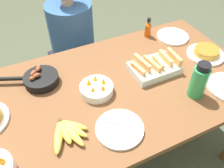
# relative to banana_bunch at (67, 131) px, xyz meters

# --- Properties ---
(ground_plane) EXTENTS (14.00, 14.00, 0.00)m
(ground_plane) POSITION_rel_banana_bunch_xyz_m (0.33, 0.19, -0.80)
(ground_plane) COLOR #474C38
(dining_table) EXTENTS (1.72, 0.93, 0.78)m
(dining_table) POSITION_rel_banana_bunch_xyz_m (0.33, 0.19, -0.12)
(dining_table) COLOR brown
(dining_table) RESTS_ON ground_plane
(banana_bunch) EXTENTS (0.20, 0.20, 0.04)m
(banana_bunch) POSITION_rel_banana_bunch_xyz_m (0.00, 0.00, 0.00)
(banana_bunch) COLOR gold
(banana_bunch) RESTS_ON dining_table
(melon_tray) EXTENTS (0.29, 0.20, 0.10)m
(melon_tray) POSITION_rel_banana_bunch_xyz_m (0.63, 0.21, 0.02)
(melon_tray) COLOR silver
(melon_tray) RESTS_ON dining_table
(skillet) EXTENTS (0.34, 0.21, 0.08)m
(skillet) POSITION_rel_banana_bunch_xyz_m (-0.03, 0.41, 0.01)
(skillet) COLOR black
(skillet) RESTS_ON dining_table
(frittata_plate_center) EXTENTS (0.25, 0.25, 0.05)m
(frittata_plate_center) POSITION_rel_banana_bunch_xyz_m (1.02, 0.20, 0.00)
(frittata_plate_center) COLOR white
(frittata_plate_center) RESTS_ON dining_table
(empty_plate_near_front) EXTENTS (0.23, 0.23, 0.02)m
(empty_plate_near_front) POSITION_rel_banana_bunch_xyz_m (0.96, 0.47, -0.01)
(empty_plate_near_front) COLOR white
(empty_plate_near_front) RESTS_ON dining_table
(empty_plate_far_right) EXTENTS (0.24, 0.24, 0.02)m
(empty_plate_far_right) POSITION_rel_banana_bunch_xyz_m (0.24, -0.09, -0.01)
(empty_plate_far_right) COLOR white
(empty_plate_far_right) RESTS_ON dining_table
(fruit_bowl_mango) EXTENTS (0.19, 0.19, 0.10)m
(fruit_bowl_mango) POSITION_rel_banana_bunch_xyz_m (0.24, 0.20, 0.01)
(fruit_bowl_mango) COLOR white
(fruit_bowl_mango) RESTS_ON dining_table
(water_bottle) EXTENTS (0.09, 0.09, 0.22)m
(water_bottle) POSITION_rel_banana_bunch_xyz_m (0.72, -0.06, 0.08)
(water_bottle) COLOR #2D9351
(water_bottle) RESTS_ON dining_table
(hot_sauce_bottle) EXTENTS (0.05, 0.05, 0.14)m
(hot_sauce_bottle) POSITION_rel_banana_bunch_xyz_m (0.80, 0.57, 0.04)
(hot_sauce_bottle) COLOR #C64C0F
(hot_sauce_bottle) RESTS_ON dining_table
(person_figure) EXTENTS (0.39, 0.39, 1.21)m
(person_figure) POSITION_rel_banana_bunch_xyz_m (0.33, 0.93, -0.30)
(person_figure) COLOR black
(person_figure) RESTS_ON ground_plane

